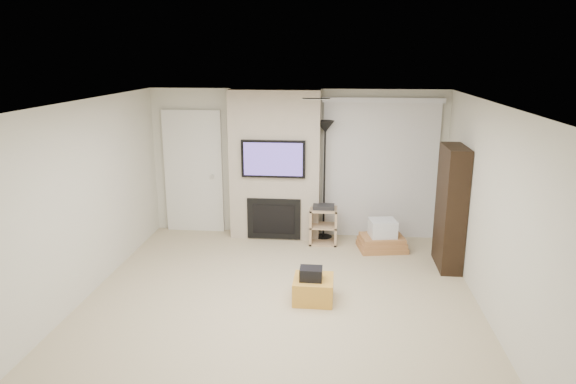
# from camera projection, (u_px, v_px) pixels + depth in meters

# --- Properties ---
(floor) EXTENTS (5.00, 5.50, 0.00)m
(floor) POSITION_uv_depth(u_px,v_px,m) (279.00, 305.00, 6.44)
(floor) COLOR tan
(floor) RESTS_ON ground
(ceiling) EXTENTS (5.00, 5.50, 0.00)m
(ceiling) POSITION_uv_depth(u_px,v_px,m) (278.00, 104.00, 5.79)
(ceiling) COLOR white
(ceiling) RESTS_ON wall_back
(wall_back) EXTENTS (5.00, 0.00, 2.50)m
(wall_back) POSITION_uv_depth(u_px,v_px,m) (297.00, 163.00, 8.76)
(wall_back) COLOR beige
(wall_back) RESTS_ON ground
(wall_front) EXTENTS (5.00, 0.00, 2.50)m
(wall_front) POSITION_uv_depth(u_px,v_px,m) (232.00, 328.00, 3.47)
(wall_front) COLOR beige
(wall_front) RESTS_ON ground
(wall_left) EXTENTS (0.00, 5.50, 2.50)m
(wall_left) POSITION_uv_depth(u_px,v_px,m) (78.00, 204.00, 6.35)
(wall_left) COLOR beige
(wall_left) RESTS_ON ground
(wall_right) EXTENTS (0.00, 5.50, 2.50)m
(wall_right) POSITION_uv_depth(u_px,v_px,m) (495.00, 216.00, 5.88)
(wall_right) COLOR beige
(wall_right) RESTS_ON ground
(hvac_vent) EXTENTS (0.35, 0.18, 0.01)m
(hvac_vent) POSITION_uv_depth(u_px,v_px,m) (316.00, 99.00, 6.52)
(hvac_vent) COLOR silver
(hvac_vent) RESTS_ON ceiling
(ottoman) EXTENTS (0.51, 0.51, 0.30)m
(ottoman) POSITION_uv_depth(u_px,v_px,m) (313.00, 289.00, 6.53)
(ottoman) COLOR gold
(ottoman) RESTS_ON floor
(black_bag) EXTENTS (0.28, 0.22, 0.16)m
(black_bag) POSITION_uv_depth(u_px,v_px,m) (311.00, 274.00, 6.43)
(black_bag) COLOR black
(black_bag) RESTS_ON ottoman
(fireplace_wall) EXTENTS (1.50, 0.47, 2.50)m
(fireplace_wall) POSITION_uv_depth(u_px,v_px,m) (275.00, 166.00, 8.59)
(fireplace_wall) COLOR #B7A793
(fireplace_wall) RESTS_ON floor
(entry_door) EXTENTS (1.02, 0.11, 2.14)m
(entry_door) POSITION_uv_depth(u_px,v_px,m) (194.00, 172.00, 8.94)
(entry_door) COLOR silver
(entry_door) RESTS_ON floor
(vertical_blinds) EXTENTS (1.98, 0.10, 2.37)m
(vertical_blinds) POSITION_uv_depth(u_px,v_px,m) (380.00, 164.00, 8.57)
(vertical_blinds) COLOR silver
(vertical_blinds) RESTS_ON floor
(floor_lamp) EXTENTS (0.30, 0.30, 2.01)m
(floor_lamp) POSITION_uv_depth(u_px,v_px,m) (325.00, 147.00, 8.38)
(floor_lamp) COLOR black
(floor_lamp) RESTS_ON floor
(av_stand) EXTENTS (0.45, 0.38, 0.66)m
(av_stand) POSITION_uv_depth(u_px,v_px,m) (323.00, 223.00, 8.48)
(av_stand) COLOR tan
(av_stand) RESTS_ON floor
(box_stack) EXTENTS (0.82, 0.68, 0.50)m
(box_stack) POSITION_uv_depth(u_px,v_px,m) (382.00, 238.00, 8.24)
(box_stack) COLOR #AC7241
(box_stack) RESTS_ON floor
(bookshelf) EXTENTS (0.30, 0.80, 1.80)m
(bookshelf) POSITION_uv_depth(u_px,v_px,m) (451.00, 208.00, 7.41)
(bookshelf) COLOR black
(bookshelf) RESTS_ON floor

